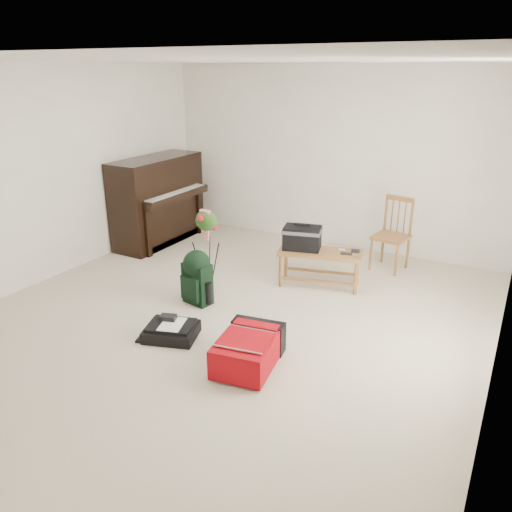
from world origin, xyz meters
The scene contains 11 objects.
floor centered at (0.00, 0.00, 0.00)m, with size 5.00×5.50×0.01m, color beige.
ceiling centered at (0.00, 0.00, 2.50)m, with size 5.00×5.50×0.01m, color white.
wall_back centered at (0.00, 2.75, 1.25)m, with size 5.00×0.04×2.50m, color white.
wall_left centered at (-2.50, 0.00, 1.25)m, with size 0.04×5.50×2.50m, color white.
piano centered at (-2.19, 1.60, 0.60)m, with size 0.71×1.50×1.25m.
bench centered at (0.35, 1.26, 0.53)m, with size 1.03×0.62×0.75m.
dining_chair centered at (1.08, 2.20, 0.45)m, with size 0.46×0.46×0.93m.
red_suitcase centered at (0.62, -0.61, 0.16)m, with size 0.57×0.76×0.30m.
black_duffel centered at (-0.27, -0.60, 0.07)m, with size 0.58×0.52×0.20m.
green_backpack centered at (-0.49, 0.15, 0.34)m, with size 0.34×0.31×0.61m.
flower_stand centered at (-0.45, 0.32, 0.52)m, with size 0.37×0.37×1.06m.
Camera 1 is at (2.51, -3.89, 2.45)m, focal length 35.00 mm.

